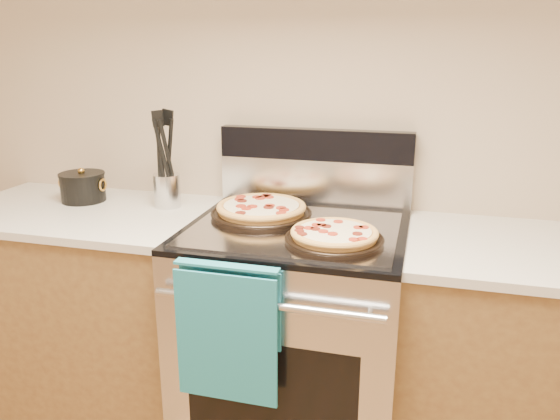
% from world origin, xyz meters
% --- Properties ---
extents(wall_back, '(4.00, 0.00, 4.00)m').
position_xyz_m(wall_back, '(0.00, 2.00, 1.35)').
color(wall_back, tan).
rests_on(wall_back, ground).
extents(range_body, '(0.76, 0.68, 0.90)m').
position_xyz_m(range_body, '(0.00, 1.65, 0.45)').
color(range_body, '#B7B7BC').
rests_on(range_body, ground).
extents(oven_window, '(0.56, 0.01, 0.40)m').
position_xyz_m(oven_window, '(0.00, 1.31, 0.45)').
color(oven_window, black).
rests_on(oven_window, range_body).
extents(cooktop, '(0.76, 0.68, 0.02)m').
position_xyz_m(cooktop, '(0.00, 1.65, 0.91)').
color(cooktop, black).
rests_on(cooktop, range_body).
extents(backsplash_lower, '(0.76, 0.06, 0.18)m').
position_xyz_m(backsplash_lower, '(0.00, 1.96, 1.01)').
color(backsplash_lower, silver).
rests_on(backsplash_lower, cooktop).
extents(backsplash_upper, '(0.76, 0.06, 0.12)m').
position_xyz_m(backsplash_upper, '(0.00, 1.96, 1.16)').
color(backsplash_upper, black).
rests_on(backsplash_upper, backsplash_lower).
extents(oven_handle, '(0.70, 0.03, 0.03)m').
position_xyz_m(oven_handle, '(0.00, 1.27, 0.80)').
color(oven_handle, silver).
rests_on(oven_handle, range_body).
extents(dish_towel, '(0.32, 0.05, 0.42)m').
position_xyz_m(dish_towel, '(-0.12, 1.27, 0.70)').
color(dish_towel, '#1D6191').
rests_on(dish_towel, oven_handle).
extents(foil_sheet, '(0.70, 0.55, 0.01)m').
position_xyz_m(foil_sheet, '(0.00, 1.62, 0.92)').
color(foil_sheet, gray).
rests_on(foil_sheet, cooktop).
extents(cabinet_left, '(1.00, 0.62, 0.88)m').
position_xyz_m(cabinet_left, '(-0.88, 1.68, 0.44)').
color(cabinet_left, brown).
rests_on(cabinet_left, ground).
extents(countertop_left, '(1.02, 0.64, 0.03)m').
position_xyz_m(countertop_left, '(-0.88, 1.68, 0.90)').
color(countertop_left, beige).
rests_on(countertop_left, cabinet_left).
extents(cabinet_right, '(1.00, 0.62, 0.88)m').
position_xyz_m(cabinet_right, '(0.88, 1.68, 0.44)').
color(cabinet_right, brown).
rests_on(cabinet_right, ground).
extents(pepperoni_pizza_back, '(0.42, 0.42, 0.05)m').
position_xyz_m(pepperoni_pizza_back, '(-0.15, 1.72, 0.95)').
color(pepperoni_pizza_back, '#C9863D').
rests_on(pepperoni_pizza_back, foil_sheet).
extents(pepperoni_pizza_front, '(0.35, 0.35, 0.04)m').
position_xyz_m(pepperoni_pizza_front, '(0.16, 1.52, 0.95)').
color(pepperoni_pizza_front, '#C9863D').
rests_on(pepperoni_pizza_front, foil_sheet).
extents(utensil_crock, '(0.13, 0.13, 0.13)m').
position_xyz_m(utensil_crock, '(-0.56, 1.80, 0.98)').
color(utensil_crock, silver).
rests_on(utensil_crock, countertop_left).
extents(saucepan, '(0.18, 0.18, 0.11)m').
position_xyz_m(saucepan, '(-0.94, 1.78, 0.96)').
color(saucepan, black).
rests_on(saucepan, countertop_left).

